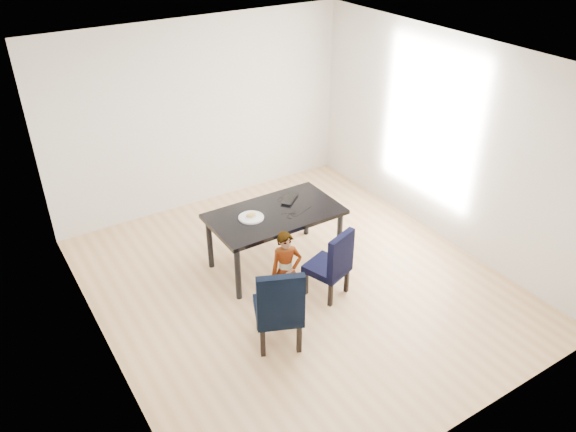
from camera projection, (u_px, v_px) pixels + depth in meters
floor at (297, 283)px, 6.81m from camera, size 4.50×5.00×0.01m
ceiling at (299, 60)px, 5.41m from camera, size 4.50×5.00×0.01m
wall_back at (201, 115)px, 7.93m from camera, size 4.50×0.01×2.70m
wall_front at (477, 313)px, 4.29m from camera, size 4.50×0.01×2.70m
wall_left at (90, 247)px, 5.08m from camera, size 0.01×5.00×2.70m
wall_right at (446, 141)px, 7.14m from camera, size 0.01×5.00×2.70m
dining_table at (275, 238)px, 6.97m from camera, size 1.60×0.90×0.75m
chair_left at (278, 304)px, 5.71m from camera, size 0.63×0.64×0.98m
chair_right at (327, 262)px, 6.43m from camera, size 0.54×0.55×0.87m
child at (286, 271)px, 6.21m from camera, size 0.41×0.33×0.97m
plate at (251, 217)px, 6.66m from camera, size 0.34×0.34×0.02m
sandwich at (251, 215)px, 6.65m from camera, size 0.14×0.09×0.05m
laptop at (286, 198)px, 7.06m from camera, size 0.40×0.38×0.03m
cable_tangle at (293, 215)px, 6.71m from camera, size 0.19×0.19×0.01m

